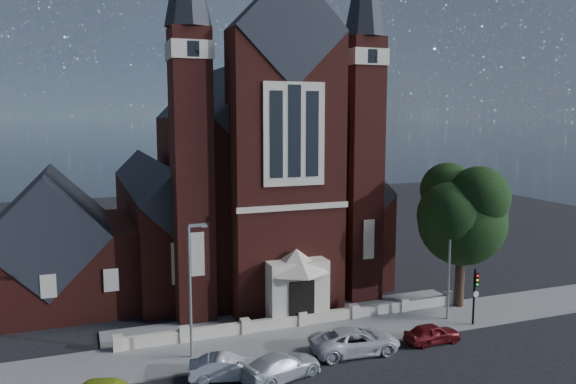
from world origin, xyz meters
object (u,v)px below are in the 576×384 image
(church, at_px, (236,181))
(car_white_suv, at_px, (355,341))
(street_lamp_right, at_px, (451,256))
(car_silver_b, at_px, (282,366))
(car_silver_a, at_px, (227,368))
(street_tree, at_px, (466,216))
(car_dark_red, at_px, (432,333))
(parish_hall, at_px, (51,251))
(street_lamp_left, at_px, (191,283))
(traffic_signal, at_px, (475,290))

(church, xyz_separation_m, car_white_suv, (1.44, -21.56, -7.42))
(street_lamp_right, xyz_separation_m, car_silver_b, (-13.95, -4.17, -3.91))
(street_lamp_right, distance_m, car_silver_a, 17.56)
(car_silver_b, bearing_deg, street_tree, -86.89)
(car_white_suv, height_order, car_dark_red, car_white_suv)
(parish_hall, height_order, car_white_suv, parish_hall)
(church, xyz_separation_m, car_dark_red, (6.70, -21.92, -7.56))
(church, xyz_separation_m, street_lamp_left, (-7.91, -18.94, -3.59))
(street_lamp_right, distance_m, traffic_signal, 2.71)
(car_silver_a, bearing_deg, car_dark_red, -75.24)
(street_tree, height_order, traffic_signal, street_tree)
(parish_hall, distance_m, street_lamp_right, 29.62)
(car_silver_a, height_order, car_dark_red, car_silver_a)
(street_tree, bearing_deg, car_white_suv, -158.81)
(traffic_signal, bearing_deg, car_dark_red, -161.92)
(car_silver_a, height_order, car_white_suv, car_white_suv)
(car_silver_b, bearing_deg, car_white_suv, -90.25)
(car_dark_red, bearing_deg, street_lamp_left, 78.68)
(parish_hall, distance_m, street_tree, 31.27)
(parish_hall, distance_m, traffic_signal, 31.20)
(parish_hall, height_order, car_silver_a, parish_hall)
(car_silver_a, bearing_deg, street_lamp_right, -65.48)
(traffic_signal, distance_m, car_dark_red, 4.93)
(street_lamp_left, distance_m, street_lamp_right, 18.00)
(street_lamp_right, height_order, traffic_signal, street_lamp_right)
(car_silver_a, bearing_deg, car_silver_b, -93.76)
(car_silver_a, bearing_deg, street_lamp_left, 33.59)
(street_lamp_right, bearing_deg, car_dark_red, -138.68)
(street_lamp_left, height_order, traffic_signal, street_lamp_left)
(traffic_signal, relative_size, car_silver_b, 0.84)
(traffic_signal, relative_size, car_white_suv, 0.73)
(street_lamp_right, height_order, car_white_suv, street_lamp_right)
(car_silver_b, bearing_deg, traffic_signal, -96.64)
(church, distance_m, car_silver_b, 24.60)
(church, bearing_deg, street_lamp_left, -112.66)
(parish_hall, height_order, street_lamp_left, parish_hall)
(parish_hall, bearing_deg, church, 17.16)
(car_silver_a, distance_m, car_white_suv, 8.17)
(church, distance_m, street_tree, 21.38)
(traffic_signal, bearing_deg, street_lamp_right, 120.01)
(street_tree, distance_m, car_dark_red, 9.84)
(traffic_signal, bearing_deg, church, 118.20)
(traffic_signal, height_order, car_silver_a, traffic_signal)
(street_lamp_left, bearing_deg, parish_hall, 120.02)
(car_white_suv, bearing_deg, traffic_signal, -80.13)
(traffic_signal, distance_m, car_white_suv, 9.79)
(street_tree, xyz_separation_m, car_dark_red, (-5.89, -4.69, -6.34))
(street_lamp_left, height_order, street_lamp_right, same)
(street_tree, xyz_separation_m, street_lamp_right, (-2.51, -1.71, -2.36))
(parish_hall, height_order, car_silver_b, parish_hall)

